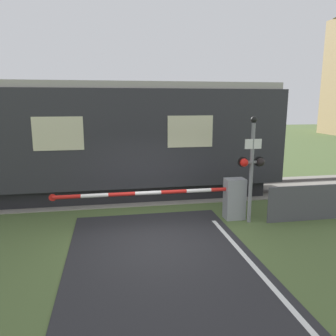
# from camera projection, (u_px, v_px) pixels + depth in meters

# --- Properties ---
(ground_plane) EXTENTS (80.00, 80.00, 0.00)m
(ground_plane) POSITION_uv_depth(u_px,v_px,m) (155.00, 239.00, 8.65)
(ground_plane) COLOR #4C6033
(track_bed) EXTENTS (36.00, 3.20, 0.13)m
(track_bed) POSITION_uv_depth(u_px,v_px,m) (140.00, 193.00, 12.90)
(track_bed) COLOR gray
(track_bed) RESTS_ON ground_plane
(train) EXTENTS (15.97, 2.84, 4.25)m
(train) POSITION_uv_depth(u_px,v_px,m) (65.00, 141.00, 12.00)
(train) COLOR black
(train) RESTS_ON ground_plane
(crossing_barrier) EXTENTS (5.75, 0.44, 1.27)m
(crossing_barrier) POSITION_uv_depth(u_px,v_px,m) (221.00, 198.00, 10.00)
(crossing_barrier) COLOR gray
(crossing_barrier) RESTS_ON ground_plane
(signal_post) EXTENTS (0.81, 0.26, 3.17)m
(signal_post) POSITION_uv_depth(u_px,v_px,m) (252.00, 164.00, 9.54)
(signal_post) COLOR gray
(signal_post) RESTS_ON ground_plane
(roadside_fence) EXTENTS (2.87, 0.06, 1.10)m
(roadside_fence) POSITION_uv_depth(u_px,v_px,m) (312.00, 203.00, 9.97)
(roadside_fence) COLOR #4C4C51
(roadside_fence) RESTS_ON ground_plane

